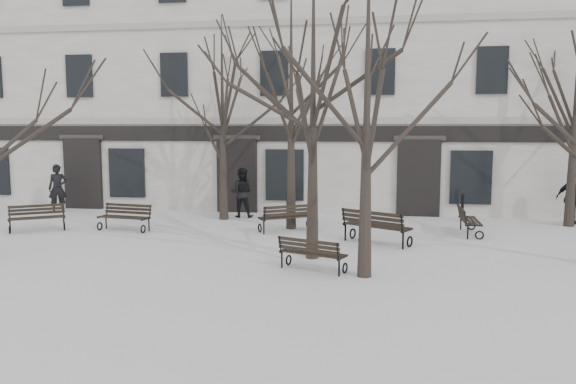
% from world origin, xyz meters
% --- Properties ---
extents(ground, '(100.00, 100.00, 0.00)m').
position_xyz_m(ground, '(0.00, 0.00, 0.00)').
color(ground, silver).
rests_on(ground, ground).
extents(building, '(40.40, 10.20, 11.40)m').
position_xyz_m(building, '(0.00, 12.96, 5.52)').
color(building, beige).
rests_on(building, ground).
extents(tree_1, '(5.59, 5.59, 7.99)m').
position_xyz_m(tree_1, '(0.28, 0.57, 4.99)').
color(tree_1, black).
rests_on(tree_1, ground).
extents(tree_2, '(5.30, 5.30, 7.57)m').
position_xyz_m(tree_2, '(1.64, -1.04, 4.73)').
color(tree_2, black).
rests_on(tree_2, ground).
extents(tree_4, '(5.09, 5.09, 7.28)m').
position_xyz_m(tree_4, '(-3.57, 6.14, 4.55)').
color(tree_4, black).
rests_on(tree_4, ground).
extents(tree_5, '(5.84, 5.84, 8.34)m').
position_xyz_m(tree_5, '(-0.87, 4.64, 5.21)').
color(tree_5, black).
rests_on(tree_5, ground).
extents(bench_0, '(1.73, 1.41, 0.85)m').
position_xyz_m(bench_0, '(-8.96, 2.99, 0.46)').
color(bench_0, black).
rests_on(bench_0, ground).
extents(bench_1, '(1.68, 1.13, 0.81)m').
position_xyz_m(bench_1, '(0.41, -0.75, 0.44)').
color(bench_1, black).
rests_on(bench_1, ground).
extents(bench_2, '(2.07, 1.64, 1.01)m').
position_xyz_m(bench_2, '(1.90, 2.54, 0.55)').
color(bench_2, black).
rests_on(bench_2, ground).
extents(bench_3, '(1.79, 0.89, 0.87)m').
position_xyz_m(bench_3, '(-6.18, 3.50, 0.47)').
color(bench_3, black).
rests_on(bench_3, ground).
extents(bench_4, '(1.85, 1.50, 0.91)m').
position_xyz_m(bench_4, '(-0.90, 4.07, 0.50)').
color(bench_4, black).
rests_on(bench_4, ground).
extents(bench_5, '(0.66, 1.71, 0.85)m').
position_xyz_m(bench_5, '(4.78, 4.49, 0.46)').
color(bench_5, black).
rests_on(bench_5, ground).
extents(bollard_a, '(0.12, 0.12, 0.97)m').
position_xyz_m(bollard_a, '(-1.28, 6.61, 0.52)').
color(bollard_a, black).
rests_on(bollard_a, ground).
extents(bollard_b, '(0.12, 0.12, 0.97)m').
position_xyz_m(bollard_b, '(5.01, 7.15, 0.52)').
color(bollard_b, black).
rests_on(bollard_b, ground).
extents(pedestrian_a, '(0.82, 0.70, 1.91)m').
position_xyz_m(pedestrian_a, '(-10.49, 6.79, 0.00)').
color(pedestrian_a, black).
rests_on(pedestrian_a, ground).
extents(pedestrian_b, '(0.93, 0.73, 1.85)m').
position_xyz_m(pedestrian_b, '(-3.03, 6.71, 0.00)').
color(pedestrian_b, black).
rests_on(pedestrian_b, ground).
extents(pedestrian_c, '(1.09, 1.00, 1.79)m').
position_xyz_m(pedestrian_c, '(8.64, 6.97, 0.00)').
color(pedestrian_c, black).
rests_on(pedestrian_c, ground).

